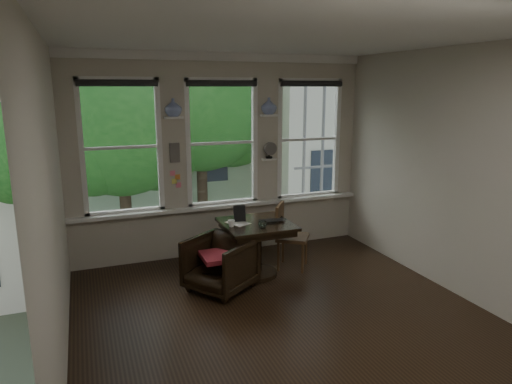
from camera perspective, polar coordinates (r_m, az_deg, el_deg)
name	(u,v)px	position (r m, az deg, el deg)	size (l,w,h in m)	color
ground	(282,314)	(5.36, 3.21, -15.03)	(4.50, 4.50, 0.00)	black
ceiling	(285,37)	(4.76, 3.69, 18.81)	(4.50, 4.50, 0.00)	silver
wall_back	(222,156)	(6.92, -4.31, 4.49)	(4.50, 4.50, 0.00)	#BCAEA1
wall_front	(436,257)	(3.02, 21.53, -7.55)	(4.50, 4.50, 0.00)	#BCAEA1
wall_left	(52,204)	(4.43, -24.11, -1.40)	(4.50, 4.50, 0.00)	#BCAEA1
wall_right	(450,171)	(6.11, 23.04, 2.37)	(4.50, 4.50, 0.00)	#BCAEA1
window_left	(121,147)	(6.63, -16.48, 5.37)	(1.10, 0.12, 1.90)	white
window_center	(221,143)	(6.89, -4.34, 6.14)	(1.10, 0.12, 1.90)	white
window_right	(308,139)	(7.44, 6.49, 6.59)	(1.10, 0.12, 1.90)	white
shelf_left	(174,117)	(6.59, -10.27, 9.15)	(0.26, 0.16, 0.03)	white
shelf_right	(269,115)	(7.01, 1.61, 9.56)	(0.26, 0.16, 0.03)	white
intercom	(175,153)	(6.67, -10.14, 4.87)	(0.14, 0.06, 0.28)	#59544F
sticky_notes	(175,176)	(6.73, -10.03, 1.93)	(0.16, 0.01, 0.24)	pink
desk_fan	(269,153)	(7.05, 1.64, 4.92)	(0.20, 0.20, 0.24)	#59544F
vase_left	(173,107)	(6.58, -10.31, 10.36)	(0.24, 0.24, 0.25)	white
vase_right	(269,106)	(7.00, 1.62, 10.70)	(0.24, 0.24, 0.25)	white
table	(256,249)	(6.22, 0.06, -7.16)	(0.90, 0.90, 0.75)	black
armchair_left	(220,264)	(5.82, -4.53, -8.98)	(0.73, 0.75, 0.69)	black
cushion_red	(220,256)	(5.78, -4.55, -7.99)	(0.45, 0.45, 0.06)	maroon
side_chair_right	(293,237)	(6.47, 4.61, -5.58)	(0.42, 0.42, 0.92)	#4E341C
laptop	(273,222)	(6.09, 2.09, -3.76)	(0.35, 0.23, 0.03)	black
mug	(231,223)	(5.92, -3.11, -3.94)	(0.10, 0.10, 0.09)	white
drinking_glass	(263,225)	(5.87, 0.85, -4.10)	(0.11, 0.11, 0.09)	white
tablet	(240,213)	(6.13, -2.07, -2.69)	(0.16, 0.02, 0.22)	black
papers	(238,223)	(6.09, -2.29, -3.87)	(0.22, 0.30, 0.00)	silver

